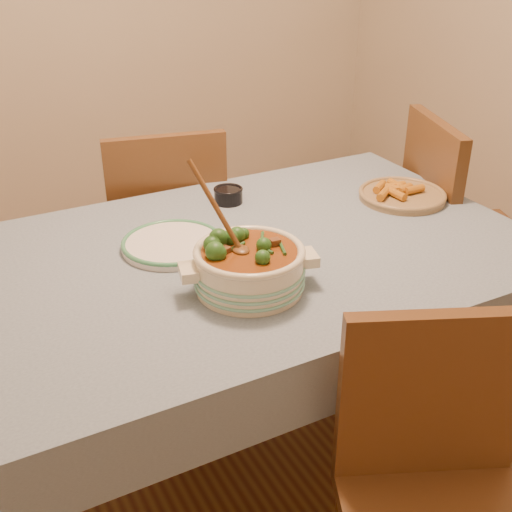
{
  "coord_description": "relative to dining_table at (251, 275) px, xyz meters",
  "views": [
    {
      "loc": [
        -0.77,
        -1.49,
        1.62
      ],
      "look_at": [
        -0.1,
        -0.21,
        0.86
      ],
      "focal_mm": 45.0,
      "sensor_mm": 36.0,
      "label": 1
    }
  ],
  "objects": [
    {
      "name": "fried_plate",
      "position": [
        0.63,
        0.09,
        0.11
      ],
      "size": [
        0.38,
        0.38,
        0.05
      ],
      "rotation": [
        0.0,
        0.0,
        -0.36
      ],
      "color": "#9B7F55",
      "rests_on": "dining_table"
    },
    {
      "name": "stew_casserole",
      "position": [
        -0.11,
        -0.2,
        0.16
      ],
      "size": [
        0.37,
        0.34,
        0.34
      ],
      "rotation": [
        0.0,
        0.0,
        -0.23
      ],
      "color": "beige",
      "rests_on": "dining_table"
    },
    {
      "name": "condiment_bowl",
      "position": [
        0.09,
        0.34,
        0.12
      ],
      "size": [
        0.12,
        0.12,
        0.05
      ],
      "rotation": [
        0.0,
        0.0,
        -0.25
      ],
      "color": "black",
      "rests_on": "dining_table"
    },
    {
      "name": "chair_right",
      "position": [
        0.95,
        0.14,
        -0.11
      ],
      "size": [
        0.58,
        0.58,
        0.98
      ],
      "rotation": [
        0.0,
        0.0,
        1.24
      ],
      "color": "brown",
      "rests_on": "floor"
    },
    {
      "name": "chair_far",
      "position": [
        -0.01,
        0.7,
        -0.13
      ],
      "size": [
        0.52,
        0.52,
        0.94
      ],
      "rotation": [
        0.0,
        0.0,
        2.93
      ],
      "color": "brown",
      "rests_on": "floor"
    },
    {
      "name": "floor",
      "position": [
        0.0,
        0.0,
        -0.66
      ],
      "size": [
        4.5,
        4.5,
        0.0
      ],
      "primitive_type": "plane",
      "color": "#422112",
      "rests_on": "ground"
    },
    {
      "name": "dining_table",
      "position": [
        0.0,
        0.0,
        0.0
      ],
      "size": [
        1.68,
        1.08,
        0.76
      ],
      "color": "brown",
      "rests_on": "floor"
    },
    {
      "name": "white_plate",
      "position": [
        -0.2,
        0.11,
        0.11
      ],
      "size": [
        0.3,
        0.3,
        0.03
      ],
      "rotation": [
        0.0,
        0.0,
        -0.02
      ],
      "color": "silver",
      "rests_on": "dining_table"
    },
    {
      "name": "chair_near",
      "position": [
        0.05,
        -0.79,
        -0.15
      ],
      "size": [
        0.55,
        0.55,
        0.9
      ],
      "rotation": [
        0.0,
        0.0,
        -0.42
      ],
      "color": "brown",
      "rests_on": "floor"
    }
  ]
}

